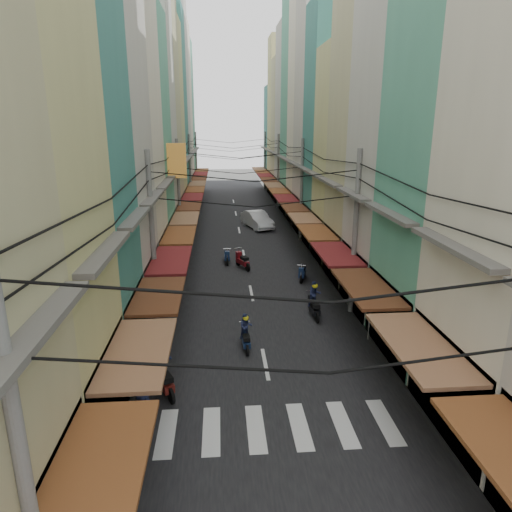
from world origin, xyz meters
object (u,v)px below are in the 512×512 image
bicycle (410,321)px  traffic_sign (371,299)px  white_car (257,228)px  market_umbrella (422,336)px

bicycle → traffic_sign: (-2.72, -1.80, 1.95)m
white_car → bicycle: (5.78, -21.34, 0.00)m
bicycle → traffic_sign: traffic_sign is taller
traffic_sign → market_umbrella: bearing=-77.9°
bicycle → market_umbrella: bearing=161.7°
traffic_sign → bicycle: bearing=33.6°
market_umbrella → traffic_sign: bearing=102.1°
bicycle → traffic_sign: 3.80m
white_car → market_umbrella: (3.83, -26.70, 1.90)m
market_umbrella → bicycle: bearing=70.0°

